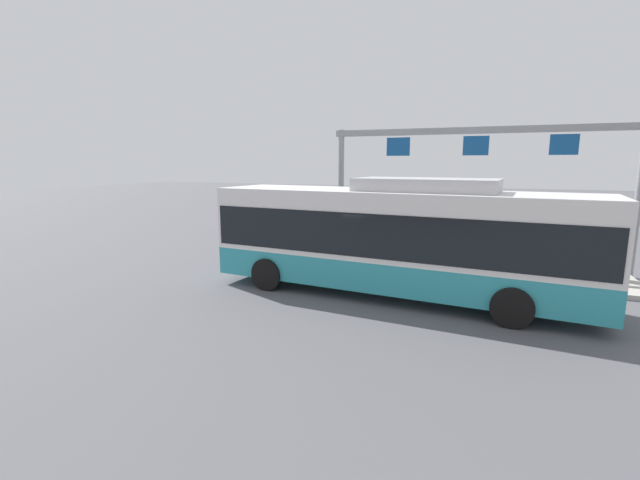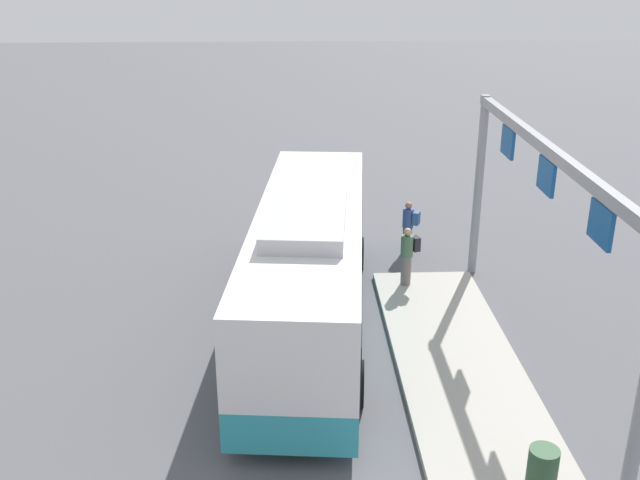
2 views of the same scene
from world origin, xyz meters
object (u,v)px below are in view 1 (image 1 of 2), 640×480
Objects in this scene: person_waiting_near at (352,241)px; trash_bin at (614,266)px; bus_main at (396,235)px; person_boarding at (293,238)px.

trash_bin is at bearing 78.79° from person_waiting_near.
trash_bin is (-8.52, -1.02, -0.44)m from person_waiting_near.
bus_main is 3.59m from person_waiting_near.
trash_bin is at bearing 118.77° from person_boarding.
bus_main is 6.67× the size of person_waiting_near.
bus_main is 6.67× the size of person_boarding.
trash_bin is at bearing -143.73° from bus_main.
trash_bin is (-6.36, -3.79, -1.20)m from bus_main.
person_boarding is 1.86× the size of trash_bin.
person_waiting_near reaches higher than person_boarding.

